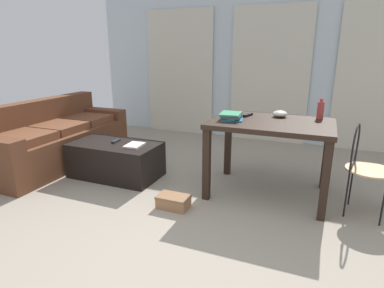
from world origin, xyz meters
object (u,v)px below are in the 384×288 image
couch (55,139)px  book_stack (232,116)px  coffee_table (116,160)px  tv_remote_on_table (248,115)px  tv_remote_primary (116,141)px  craft_table (271,132)px  wire_chair (363,160)px  bowl (280,114)px  magazine (135,145)px  shoebox (173,202)px  bottle_near (321,110)px

couch → book_stack: bearing=0.1°
coffee_table → tv_remote_on_table: tv_remote_on_table is taller
tv_remote_primary → craft_table: bearing=-0.6°
couch → wire_chair: wire_chair is taller
bowl → book_stack: bearing=-142.5°
magazine → tv_remote_primary: bearing=164.0°
tv_remote_on_table → wire_chair: bearing=0.9°
magazine → wire_chair: bearing=-1.7°
tv_remote_on_table → tv_remote_primary: tv_remote_on_table is taller
coffee_table → shoebox: size_ratio=3.41×
coffee_table → tv_remote_primary: size_ratio=7.42×
magazine → couch: bearing=170.5°
bowl → magazine: 1.67m
tv_remote_on_table → tv_remote_primary: bearing=-154.0°
coffee_table → craft_table: size_ratio=0.88×
bottle_near → tv_remote_on_table: bottle_near is taller
wire_chair → magazine: wire_chair is taller
bottle_near → tv_remote_primary: 2.34m
bottle_near → bowl: 0.41m
wire_chair → bottle_near: 0.68m
coffee_table → tv_remote_on_table: bearing=13.7°
craft_table → couch: bearing=-177.9°
tv_remote_primary → shoebox: tv_remote_primary is taller
bottle_near → book_stack: (-0.84, -0.40, -0.06)m
wire_chair → bottle_near: bottle_near is taller
book_stack → tv_remote_on_table: book_stack is taller
couch → magazine: bearing=-5.1°
bowl → shoebox: bowl is taller
wire_chair → magazine: size_ratio=3.60×
book_stack → tv_remote_primary: (-1.41, -0.06, -0.40)m
couch → coffee_table: couch is taller
craft_table → tv_remote_on_table: size_ratio=7.36×
shoebox → bottle_near: bearing=38.8°
couch → shoebox: size_ratio=6.66×
magazine → shoebox: magazine is taller
magazine → bottle_near: bearing=10.6°
craft_table → tv_remote_on_table: bearing=151.0°
craft_table → magazine: 1.54m
bowl → shoebox: size_ratio=0.50×
couch → bottle_near: bottle_near is taller
bowl → tv_remote_primary: bowl is taller
wire_chair → bowl: 0.93m
tv_remote_primary → magazine: size_ratio=0.60×
wire_chair → bowl: (-0.80, 0.35, 0.30)m
couch → tv_remote_primary: bearing=-3.2°
craft_table → book_stack: size_ratio=4.34×
couch → bottle_near: size_ratio=9.77×
tv_remote_on_table → tv_remote_primary: 1.60m
coffee_table → craft_table: (1.79, 0.21, 0.47)m
craft_table → bottle_near: bearing=33.9°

